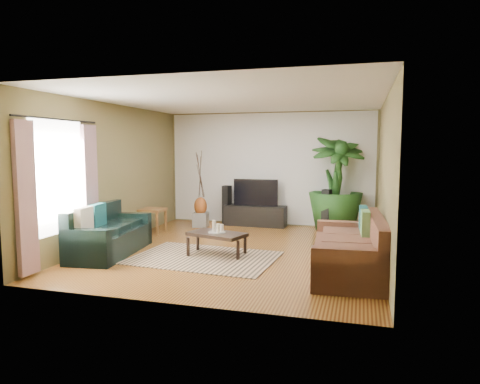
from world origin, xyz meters
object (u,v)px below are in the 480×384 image
(potted_plant, at_px, (336,183))
(vase, at_px, (201,206))
(pedestal, at_px, (201,220))
(side_table, at_px, (153,220))
(speaker_left, at_px, (227,205))
(speaker_right, at_px, (326,211))
(sofa_right, at_px, (348,244))
(television, at_px, (256,192))
(coffee_table, at_px, (217,244))
(tv_stand, at_px, (256,216))
(sofa_left, at_px, (110,230))

(potted_plant, xyz_separation_m, vase, (-3.08, -0.44, -0.58))
(pedestal, height_order, side_table, side_table)
(speaker_left, relative_size, speaker_right, 0.99)
(sofa_right, distance_m, speaker_left, 4.46)
(speaker_right, distance_m, side_table, 3.81)
(speaker_right, bearing_deg, potted_plant, 82.50)
(side_table, bearing_deg, potted_plant, 19.56)
(speaker_right, height_order, side_table, speaker_right)
(potted_plant, bearing_deg, speaker_right, -114.60)
(television, relative_size, speaker_left, 1.13)
(sofa_right, height_order, coffee_table, sofa_right)
(tv_stand, height_order, speaker_left, speaker_left)
(vase, xyz_separation_m, side_table, (-0.77, -0.93, -0.22))
(speaker_left, bearing_deg, sofa_right, -34.02)
(speaker_left, height_order, pedestal, speaker_left)
(sofa_left, relative_size, pedestal, 5.57)
(speaker_right, height_order, pedestal, speaker_right)
(potted_plant, relative_size, side_table, 4.02)
(speaker_left, xyz_separation_m, vase, (-0.50, -0.48, 0.01))
(side_table, bearing_deg, sofa_right, -24.57)
(sofa_left, xyz_separation_m, speaker_right, (3.49, 2.92, 0.05))
(coffee_table, xyz_separation_m, potted_plant, (1.84, 2.86, 0.87))
(sofa_right, height_order, tv_stand, sofa_right)
(tv_stand, xyz_separation_m, television, (0.00, 0.00, 0.56))
(pedestal, bearing_deg, sofa_right, -39.58)
(tv_stand, xyz_separation_m, pedestal, (-1.22, -0.48, -0.08))
(sofa_right, distance_m, tv_stand, 4.02)
(pedestal, bearing_deg, sofa_left, -101.66)
(sofa_right, xyz_separation_m, coffee_table, (-2.22, 0.44, -0.23))
(television, bearing_deg, coffee_table, -89.58)
(pedestal, distance_m, side_table, 1.21)
(sofa_right, distance_m, television, 4.04)
(sofa_left, relative_size, tv_stand, 1.28)
(speaker_right, bearing_deg, sofa_left, -123.06)
(coffee_table, relative_size, vase, 2.27)
(television, xyz_separation_m, speaker_left, (-0.72, 0.00, -0.33))
(tv_stand, bearing_deg, potted_plant, 0.32)
(speaker_right, bearing_deg, pedestal, -161.57)
(speaker_left, bearing_deg, sofa_left, -93.68)
(television, bearing_deg, pedestal, -158.61)
(coffee_table, bearing_deg, pedestal, 133.80)
(pedestal, height_order, vase, vase)
(television, relative_size, potted_plant, 0.50)
(sofa_right, bearing_deg, vase, -133.03)
(speaker_left, distance_m, speaker_right, 2.44)
(potted_plant, bearing_deg, sofa_right, -83.39)
(sofa_right, height_order, potted_plant, potted_plant)
(coffee_table, xyz_separation_m, tv_stand, (-0.02, 2.90, 0.04))
(sofa_left, distance_m, vase, 2.91)
(sofa_right, relative_size, side_table, 4.14)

